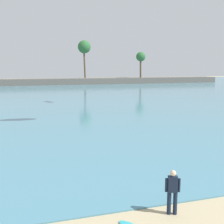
% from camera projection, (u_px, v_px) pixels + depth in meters
% --- Properties ---
extents(sea, '(220.00, 114.15, 0.06)m').
position_uv_depth(sea, '(44.00, 90.00, 64.34)').
color(sea, teal).
rests_on(sea, ground).
extents(palm_headland, '(112.86, 6.10, 12.97)m').
position_uv_depth(palm_headland, '(38.00, 79.00, 80.09)').
color(palm_headland, '#605B54').
rests_on(palm_headland, ground).
extents(person_at_waterline, '(0.53, 0.30, 1.67)m').
position_uv_depth(person_at_waterline, '(173.00, 191.00, 10.04)').
color(person_at_waterline, '#141E33').
rests_on(person_at_waterline, ground).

